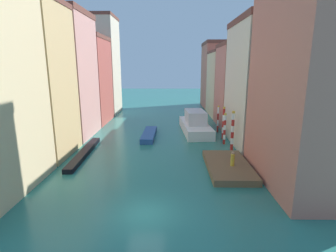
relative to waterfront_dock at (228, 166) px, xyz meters
name	(u,v)px	position (x,y,z in m)	size (l,w,h in m)	color
ground_plane	(160,129)	(-7.22, 16.55, -0.30)	(154.00, 154.00, 0.00)	#28756B
building_left_1	(33,81)	(-20.21, 4.02, 7.94)	(7.06, 7.31, 16.47)	#DBB77A
building_left_2	(64,76)	(-20.21, 12.42, 8.21)	(7.06, 8.97, 16.99)	tan
building_left_3	(87,80)	(-20.21, 21.81, 7.12)	(7.06, 9.42, 14.81)	#B25147
building_left_4	(100,66)	(-20.21, 31.08, 9.52)	(7.06, 8.40, 19.61)	beige
building_right_0	(318,48)	(5.76, -2.76, 10.79)	(7.06, 11.71, 22.15)	#C6705B
building_right_1	(262,83)	(5.76, 9.07, 7.42)	(7.06, 11.22, 15.42)	beige
building_right_2	(240,85)	(5.76, 19.28, 6.40)	(7.06, 8.85, 13.37)	#C6705B
building_right_3	(227,83)	(5.76, 29.26, 6.09)	(7.06, 11.10, 12.76)	beige
building_right_4	(218,75)	(5.76, 40.28, 7.40)	(7.06, 11.12, 15.37)	#C6705B
waterfront_dock	(228,166)	(0.00, 0.00, 0.00)	(4.00, 7.90, 0.60)	brown
person_on_dock	(233,159)	(0.26, -0.60, 0.93)	(0.36, 0.36, 1.37)	gold
mooring_pole_0	(233,130)	(1.70, 5.95, 2.14)	(0.38, 0.38, 4.76)	red
mooring_pole_1	(225,128)	(1.27, 8.34, 1.77)	(0.33, 0.33, 4.05)	red
mooring_pole_2	(223,123)	(1.59, 10.76, 2.00)	(0.35, 0.35, 4.50)	red
mooring_pole_3	(218,119)	(1.53, 14.61, 1.78)	(0.29, 0.29, 4.06)	red
vaporetto_white	(195,124)	(-1.87, 14.66, 0.90)	(4.42, 11.23, 3.28)	white
gondola_black	(84,153)	(-15.29, 3.93, -0.05)	(1.34, 10.90, 0.50)	black
motorboat_0	(149,135)	(-8.62, 11.67, 0.05)	(1.83, 7.63, 0.70)	#234C93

